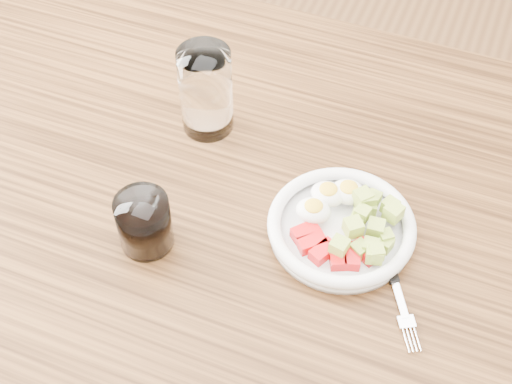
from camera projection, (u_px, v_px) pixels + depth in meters
dining_table at (260, 255)px, 1.05m from camera, size 1.50×0.90×0.77m
bowl at (342, 225)px, 0.94m from camera, size 0.20×0.20×0.05m
fork at (391, 270)px, 0.91m from camera, size 0.10×0.17×0.01m
water_glass at (206, 91)px, 1.03m from camera, size 0.08×0.08×0.14m
coffee_glass at (144, 223)px, 0.92m from camera, size 0.07×0.07×0.08m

